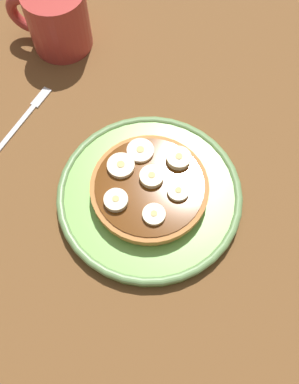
{
  "coord_description": "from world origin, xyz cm",
  "views": [
    {
      "loc": [
        -5.92,
        21.51,
        48.47
      ],
      "look_at": [
        0.0,
        0.0,
        1.78
      ],
      "focal_mm": 39.37,
      "sensor_mm": 36.0,
      "label": 1
    }
  ],
  "objects_px": {
    "pancake_stack": "(148,188)",
    "banana_slice_0": "(153,177)",
    "fork": "(25,117)",
    "banana_slice_6": "(116,200)",
    "banana_slice_2": "(121,166)",
    "banana_slice_5": "(179,158)",
    "banana_slice_1": "(154,215)",
    "banana_slice_3": "(140,151)",
    "coffee_mug": "(55,18)",
    "banana_slice_4": "(178,191)",
    "plate": "(149,195)"
  },
  "relations": [
    {
      "from": "plate",
      "to": "banana_slice_2",
      "type": "bearing_deg",
      "value": -20.2
    },
    {
      "from": "banana_slice_2",
      "to": "banana_slice_5",
      "type": "bearing_deg",
      "value": -156.62
    },
    {
      "from": "banana_slice_5",
      "to": "banana_slice_6",
      "type": "height_order",
      "value": "same"
    },
    {
      "from": "banana_slice_2",
      "to": "banana_slice_4",
      "type": "distance_m",
      "value": 0.08
    },
    {
      "from": "banana_slice_1",
      "to": "banana_slice_0",
      "type": "bearing_deg",
      "value": -73.82
    },
    {
      "from": "banana_slice_3",
      "to": "banana_slice_6",
      "type": "height_order",
      "value": "banana_slice_6"
    },
    {
      "from": "banana_slice_1",
      "to": "banana_slice_6",
      "type": "xyz_separation_m",
      "value": [
        0.05,
        -0.01,
        0.0
      ]
    },
    {
      "from": "banana_slice_0",
      "to": "banana_slice_2",
      "type": "bearing_deg",
      "value": -6.88
    },
    {
      "from": "plate",
      "to": "pancake_stack",
      "type": "height_order",
      "value": "pancake_stack"
    },
    {
      "from": "banana_slice_1",
      "to": "banana_slice_4",
      "type": "height_order",
      "value": "same"
    },
    {
      "from": "plate",
      "to": "banana_slice_5",
      "type": "xyz_separation_m",
      "value": [
        -0.03,
        -0.04,
        0.03
      ]
    },
    {
      "from": "banana_slice_2",
      "to": "banana_slice_5",
      "type": "relative_size",
      "value": 1.1
    },
    {
      "from": "pancake_stack",
      "to": "banana_slice_1",
      "type": "bearing_deg",
      "value": 115.46
    },
    {
      "from": "pancake_stack",
      "to": "banana_slice_3",
      "type": "bearing_deg",
      "value": -63.13
    },
    {
      "from": "banana_slice_1",
      "to": "banana_slice_5",
      "type": "height_order",
      "value": "banana_slice_5"
    },
    {
      "from": "pancake_stack",
      "to": "banana_slice_1",
      "type": "relative_size",
      "value": 5.55
    },
    {
      "from": "banana_slice_4",
      "to": "coffee_mug",
      "type": "bearing_deg",
      "value": -42.69
    },
    {
      "from": "banana_slice_2",
      "to": "coffee_mug",
      "type": "height_order",
      "value": "coffee_mug"
    },
    {
      "from": "banana_slice_2",
      "to": "banana_slice_5",
      "type": "xyz_separation_m",
      "value": [
        -0.07,
        -0.03,
        0.0
      ]
    },
    {
      "from": "banana_slice_4",
      "to": "banana_slice_6",
      "type": "bearing_deg",
      "value": 25.68
    },
    {
      "from": "banana_slice_2",
      "to": "banana_slice_3",
      "type": "bearing_deg",
      "value": -121.96
    },
    {
      "from": "banana_slice_6",
      "to": "fork",
      "type": "xyz_separation_m",
      "value": [
        0.17,
        -0.1,
        -0.04
      ]
    },
    {
      "from": "pancake_stack",
      "to": "fork",
      "type": "height_order",
      "value": "pancake_stack"
    },
    {
      "from": "banana_slice_4",
      "to": "banana_slice_5",
      "type": "height_order",
      "value": "banana_slice_5"
    },
    {
      "from": "banana_slice_5",
      "to": "fork",
      "type": "distance_m",
      "value": 0.23
    },
    {
      "from": "banana_slice_3",
      "to": "coffee_mug",
      "type": "bearing_deg",
      "value": -44.86
    },
    {
      "from": "banana_slice_3",
      "to": "fork",
      "type": "height_order",
      "value": "banana_slice_3"
    },
    {
      "from": "banana_slice_4",
      "to": "coffee_mug",
      "type": "distance_m",
      "value": 0.32
    },
    {
      "from": "banana_slice_0",
      "to": "fork",
      "type": "bearing_deg",
      "value": -17.46
    },
    {
      "from": "fork",
      "to": "plate",
      "type": "bearing_deg",
      "value": 159.92
    },
    {
      "from": "banana_slice_1",
      "to": "banana_slice_6",
      "type": "relative_size",
      "value": 0.94
    },
    {
      "from": "banana_slice_1",
      "to": "fork",
      "type": "relative_size",
      "value": 0.21
    },
    {
      "from": "banana_slice_3",
      "to": "banana_slice_6",
      "type": "relative_size",
      "value": 1.19
    },
    {
      "from": "banana_slice_4",
      "to": "banana_slice_2",
      "type": "bearing_deg",
      "value": -10.42
    },
    {
      "from": "banana_slice_2",
      "to": "banana_slice_6",
      "type": "xyz_separation_m",
      "value": [
        -0.01,
        0.05,
        0.0
      ]
    },
    {
      "from": "banana_slice_2",
      "to": "banana_slice_4",
      "type": "bearing_deg",
      "value": 169.58
    },
    {
      "from": "banana_slice_1",
      "to": "banana_slice_2",
      "type": "bearing_deg",
      "value": -42.72
    },
    {
      "from": "plate",
      "to": "banana_slice_1",
      "type": "relative_size",
      "value": 8.63
    },
    {
      "from": "banana_slice_1",
      "to": "banana_slice_3",
      "type": "bearing_deg",
      "value": -63.79
    },
    {
      "from": "pancake_stack",
      "to": "banana_slice_6",
      "type": "relative_size",
      "value": 5.23
    },
    {
      "from": "banana_slice_5",
      "to": "coffee_mug",
      "type": "relative_size",
      "value": 0.24
    },
    {
      "from": "banana_slice_3",
      "to": "banana_slice_0",
      "type": "bearing_deg",
      "value": 128.04
    },
    {
      "from": "banana_slice_3",
      "to": "banana_slice_6",
      "type": "distance_m",
      "value": 0.07
    },
    {
      "from": "banana_slice_0",
      "to": "banana_slice_5",
      "type": "distance_m",
      "value": 0.04
    },
    {
      "from": "pancake_stack",
      "to": "banana_slice_0",
      "type": "bearing_deg",
      "value": -113.4
    },
    {
      "from": "banana_slice_4",
      "to": "banana_slice_5",
      "type": "distance_m",
      "value": 0.04
    },
    {
      "from": "banana_slice_1",
      "to": "banana_slice_2",
      "type": "distance_m",
      "value": 0.08
    },
    {
      "from": "pancake_stack",
      "to": "banana_slice_6",
      "type": "distance_m",
      "value": 0.05
    },
    {
      "from": "banana_slice_6",
      "to": "fork",
      "type": "height_order",
      "value": "banana_slice_6"
    },
    {
      "from": "fork",
      "to": "banana_slice_2",
      "type": "bearing_deg",
      "value": 159.95
    }
  ]
}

